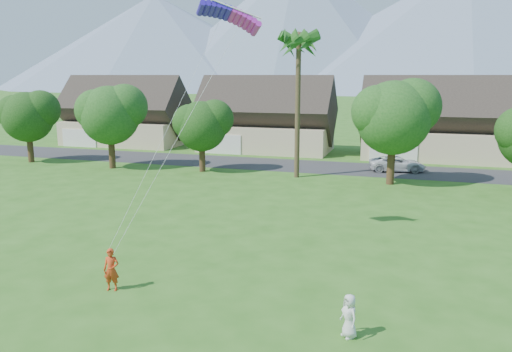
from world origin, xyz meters
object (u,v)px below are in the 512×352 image
at_px(kite_flyer, 111,270).
at_px(parked_car, 397,164).
at_px(watcher, 349,316).
at_px(parafoil_kite, 230,14).

relative_size(kite_flyer, parked_car, 0.36).
xyz_separation_m(watcher, parafoil_kite, (-7.26, 8.30, 11.03)).
xyz_separation_m(parked_car, parafoil_kite, (-7.88, -23.48, 11.10)).
relative_size(parked_car, parafoil_kite, 1.50).
relative_size(kite_flyer, watcher, 1.17).
relative_size(watcher, parafoil_kite, 0.46).
relative_size(watcher, parked_car, 0.30).
distance_m(watcher, parafoil_kite, 15.60).
bearing_deg(kite_flyer, watcher, -17.72).
bearing_deg(parked_car, watcher, 167.71).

